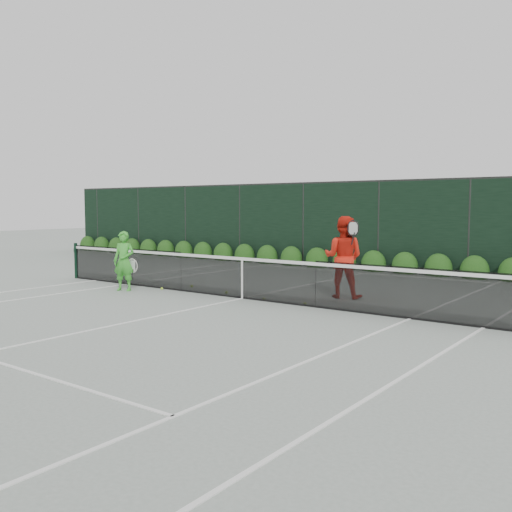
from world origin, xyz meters
The scene contains 8 objects.
ground centered at (0.00, 0.00, 0.00)m, with size 80.00×80.00×0.00m, color gray.
tennis_net centered at (-0.02, 0.00, 0.53)m, with size 12.90×0.10×1.07m.
player_woman centered at (-3.25, -0.81, 0.77)m, with size 0.68×0.56×1.54m.
player_man centered at (1.85, 1.53, 0.97)m, with size 1.08×0.92×1.95m.
court_lines centered at (0.00, 0.00, 0.01)m, with size 11.03×23.83×0.01m.
windscreen_fence centered at (0.00, -2.71, 1.51)m, with size 32.00×21.07×3.06m.
hedge_row centered at (0.00, 7.15, 0.23)m, with size 31.66×0.65×0.94m.
tennis_balls centered at (-0.68, 0.22, 0.03)m, with size 4.27×0.89×0.07m.
Camera 1 is at (8.23, -10.48, 2.18)m, focal length 40.00 mm.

